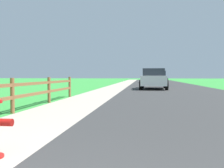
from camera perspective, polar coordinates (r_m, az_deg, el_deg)
The scene contains 8 objects.
ground_plane at distance 26.00m, azimuth 3.88°, elevation -0.32°, with size 120.00×120.00×0.00m, color green.
road_asphalt at distance 28.03m, azimuth 11.27°, elevation -0.18°, with size 7.00×66.00×0.01m, color #313131.
curb_concrete at distance 28.30m, azimuth -1.97°, elevation -0.13°, with size 6.00×66.00×0.01m, color #A99D8E.
grass_verge at distance 28.58m, azimuth -4.95°, elevation -0.11°, with size 5.00×66.00×0.00m, color green.
rail_fence at distance 7.31m, azimuth -21.31°, elevation -1.81°, with size 0.11×10.77×0.96m.
parked_suv_white at distance 19.57m, azimuth 9.27°, elevation 1.21°, with size 2.13×4.70×1.53m.
parked_car_blue at distance 26.75m, azimuth 10.12°, elevation 1.34°, with size 2.19×4.82×1.48m.
parked_car_silver at distance 36.20m, azimuth 8.58°, elevation 1.56°, with size 2.12×4.76×1.62m.
Camera 1 is at (1.42, -0.94, 1.02)m, focal length 41.06 mm.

